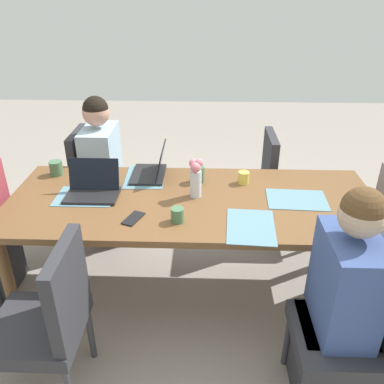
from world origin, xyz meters
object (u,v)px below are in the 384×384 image
laptop_near_left_near (152,170)px  coffee_mug_centre_right (198,174)px  flower_vase (196,176)px  chair_near_left_near (96,178)px  coffee_mug_centre_left (56,168)px  coffee_mug_near_left (177,215)px  coffee_mug_near_right (244,178)px  phone_black (133,218)px  person_far_right_near (340,312)px  chair_near_right_far (282,183)px  person_near_left_near (103,179)px  dining_table (192,210)px  chair_far_right_near (358,326)px  laptop_head_right_left_mid (93,189)px  chair_far_right_mid (49,316)px

laptop_near_left_near → coffee_mug_centre_right: bearing=166.6°
flower_vase → chair_near_left_near: bearing=-41.5°
coffee_mug_centre_left → coffee_mug_near_left: bearing=146.5°
coffee_mug_near_right → phone_black: bearing=36.1°
coffee_mug_near_right → person_far_right_near: bearing=113.6°
chair_near_left_near → coffee_mug_near_right: 1.30m
coffee_mug_near_right → phone_black: coffee_mug_near_right is taller
chair_near_right_far → coffee_mug_near_left: bearing=52.8°
person_near_left_near → chair_near_right_far: (-1.44, -0.04, -0.03)m
dining_table → chair_near_left_near: 1.14m
person_far_right_near → chair_far_right_near: bearing=141.2°
laptop_head_right_left_mid → coffee_mug_near_right: bearing=-168.1°
person_near_left_near → chair_near_right_far: person_near_left_near is taller
chair_far_right_near → laptop_near_left_near: (1.09, -1.07, 0.30)m
coffee_mug_centre_left → laptop_near_left_near: bearing=180.0°
dining_table → laptop_head_right_left_mid: (0.62, -0.03, 0.12)m
coffee_mug_near_right → chair_far_right_near: bearing=116.0°
laptop_head_right_left_mid → coffee_mug_centre_left: size_ratio=3.28×
coffee_mug_centre_left → coffee_mug_centre_right: coffee_mug_centre_right is taller
coffee_mug_near_right → coffee_mug_centre_left: coffee_mug_centre_left is taller
coffee_mug_near_right → coffee_mug_centre_right: size_ratio=0.74×
dining_table → coffee_mug_centre_left: (0.94, -0.32, 0.12)m
person_far_right_near → flower_vase: person_far_right_near is taller
chair_far_right_near → coffee_mug_near_right: (0.48, -0.98, 0.29)m
chair_far_right_mid → laptop_near_left_near: 1.17m
chair_near_right_far → coffee_mug_centre_left: bearing=14.9°
chair_far_right_near → chair_near_left_near: bearing=-43.3°
flower_vase → coffee_mug_near_left: (0.09, 0.30, -0.10)m
person_near_left_near → coffee_mug_centre_left: bearing=62.5°
laptop_near_left_near → person_far_right_near: bearing=135.3°
laptop_near_left_near → coffee_mug_centre_left: bearing=-0.0°
person_near_left_near → coffee_mug_centre_right: size_ratio=10.98×
laptop_head_right_left_mid → coffee_mug_centre_right: laptop_head_right_left_mid is taller
person_near_left_near → flower_vase: (-0.76, 0.68, 0.37)m
person_far_right_near → coffee_mug_near_right: (0.40, -0.92, 0.26)m
coffee_mug_centre_left → dining_table: bearing=161.3°
person_near_left_near → phone_black: 1.07m
coffee_mug_near_right → coffee_mug_centre_left: size_ratio=0.82×
laptop_near_left_near → coffee_mug_near_right: bearing=172.1°
chair_near_left_near → coffee_mug_near_right: chair_near_left_near is taller
chair_far_right_near → chair_near_right_far: (0.11, -1.51, 0.00)m
flower_vase → person_far_right_near: bearing=134.4°
phone_black → chair_far_right_mid: bearing=-12.9°
laptop_near_left_near → laptop_head_right_left_mid: 0.44m
flower_vase → coffee_mug_centre_right: size_ratio=2.32×
dining_table → coffee_mug_centre_right: size_ratio=20.81×
dining_table → coffee_mug_near_right: coffee_mug_near_right is taller
flower_vase → laptop_head_right_left_mid: flower_vase is taller
coffee_mug_near_right → chair_near_left_near: bearing=-25.4°
laptop_near_left_near → coffee_mug_centre_right: (-0.32, 0.08, 0.01)m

